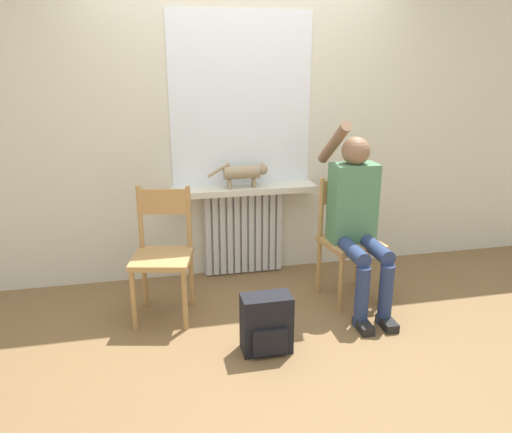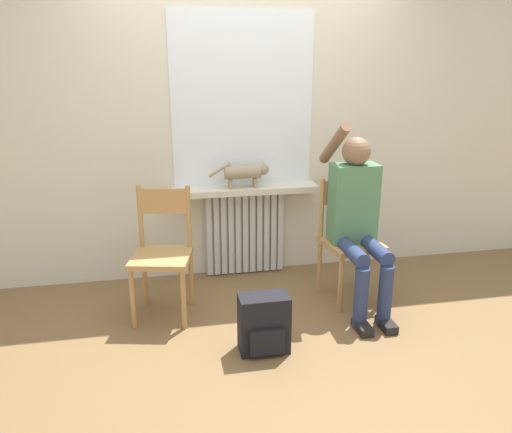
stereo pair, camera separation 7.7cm
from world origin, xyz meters
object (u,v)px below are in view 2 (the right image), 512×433
(person, at_px, (357,214))
(chair_right, at_px, (349,238))
(chair_left, at_px, (162,251))
(backpack, at_px, (264,324))
(cat, at_px, (246,172))

(person, bearing_deg, chair_right, 93.20)
(chair_left, height_order, chair_right, same)
(person, xyz_separation_m, backpack, (-0.81, -0.52, -0.53))
(backpack, bearing_deg, chair_left, 134.01)
(chair_left, xyz_separation_m, person, (1.42, -0.11, 0.23))
(cat, bearing_deg, backpack, -94.46)
(chair_right, height_order, person, person)
(chair_left, height_order, cat, cat)
(chair_left, distance_m, cat, 0.98)
(chair_right, relative_size, backpack, 2.44)
(chair_left, xyz_separation_m, backpack, (0.61, -0.63, -0.30))
(chair_left, relative_size, chair_right, 1.00)
(chair_right, bearing_deg, chair_left, 172.20)
(chair_left, relative_size, backpack, 2.44)
(chair_left, bearing_deg, person, 8.15)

